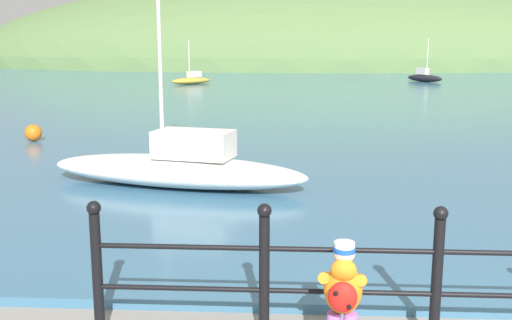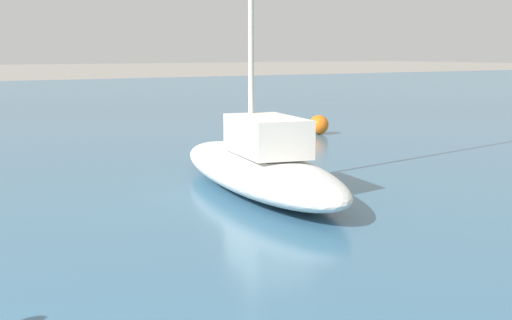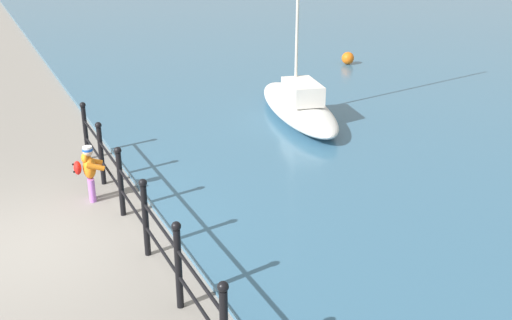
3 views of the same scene
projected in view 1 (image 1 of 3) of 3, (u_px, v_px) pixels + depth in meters
water at (318, 85)px, 34.91m from camera, size 80.00×60.00×0.10m
far_hillside at (305, 65)px, 67.88m from camera, size 76.64×42.15×18.52m
child_in_coat at (343, 292)px, 4.64m from camera, size 0.40×0.55×1.00m
boat_mid_harbor at (424, 77)px, 37.16m from camera, size 2.11×2.65×2.65m
boat_nearest_quay at (192, 80)px, 35.05m from camera, size 2.52×2.53×2.54m
boat_red_dinghy at (178, 166)px, 10.18m from camera, size 4.79×2.29×5.58m
mooring_buoy at (33, 133)px, 14.83m from camera, size 0.41×0.41×0.41m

